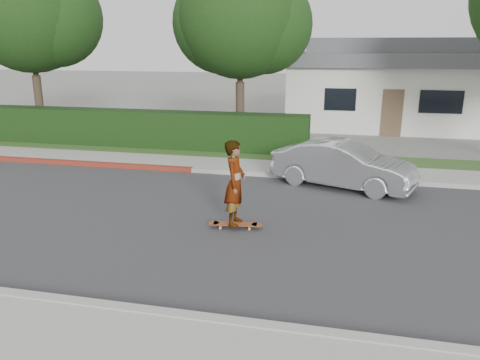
{
  "coord_description": "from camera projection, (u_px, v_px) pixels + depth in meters",
  "views": [
    {
      "loc": [
        5.7,
        -9.88,
        3.98
      ],
      "look_at": [
        3.46,
        0.17,
        1.0
      ],
      "focal_mm": 35.0,
      "sensor_mm": 36.0,
      "label": 1
    }
  ],
  "objects": [
    {
      "name": "ground",
      "position": [
        102.0,
        212.0,
        11.56
      ],
      "size": [
        120.0,
        120.0,
        0.0
      ],
      "primitive_type": "plane",
      "color": "slate",
      "rests_on": "ground"
    },
    {
      "name": "curb_far",
      "position": [
        163.0,
        168.0,
        15.39
      ],
      "size": [
        60.0,
        0.2,
        0.15
      ],
      "primitive_type": "cube",
      "color": "#9E9E99",
      "rests_on": "ground"
    },
    {
      "name": "road",
      "position": [
        102.0,
        212.0,
        11.56
      ],
      "size": [
        60.0,
        8.0,
        0.01
      ],
      "primitive_type": "cube",
      "color": "#2D2D30",
      "rests_on": "ground"
    },
    {
      "name": "skateboarder",
      "position": [
        235.0,
        183.0,
        10.24
      ],
      "size": [
        0.45,
        0.69,
        1.9
      ],
      "primitive_type": "imported",
      "rotation": [
        0.0,
        0.0,
        1.57
      ],
      "color": "white",
      "rests_on": "skateboard"
    },
    {
      "name": "sidewalk_far",
      "position": [
        173.0,
        162.0,
        16.23
      ],
      "size": [
        60.0,
        1.6,
        0.12
      ],
      "primitive_type": "cube",
      "color": "gray",
      "rests_on": "ground"
    },
    {
      "name": "car_silver",
      "position": [
        343.0,
        165.0,
        13.46
      ],
      "size": [
        4.28,
        2.68,
        1.33
      ],
      "primitive_type": "imported",
      "rotation": [
        0.0,
        0.0,
        1.23
      ],
      "color": "silver",
      "rests_on": "ground"
    },
    {
      "name": "hedge",
      "position": [
        121.0,
        129.0,
        18.73
      ],
      "size": [
        15.0,
        1.0,
        1.5
      ],
      "primitive_type": "cube",
      "color": "black",
      "rests_on": "ground"
    },
    {
      "name": "tree_center",
      "position": [
        241.0,
        21.0,
        18.5
      ],
      "size": [
        5.66,
        4.84,
        7.44
      ],
      "color": "#33261C",
      "rests_on": "ground"
    },
    {
      "name": "tree_left",
      "position": [
        31.0,
        13.0,
        19.81
      ],
      "size": [
        5.99,
        5.21,
        8.0
      ],
      "color": "#33261C",
      "rests_on": "ground"
    },
    {
      "name": "planting_strip",
      "position": [
        188.0,
        153.0,
        17.74
      ],
      "size": [
        60.0,
        1.6,
        0.1
      ],
      "primitive_type": "cube",
      "color": "#2D4C1E",
      "rests_on": "ground"
    },
    {
      "name": "curb_red_section",
      "position": [
        30.0,
        160.0,
        16.43
      ],
      "size": [
        12.0,
        0.21,
        0.15
      ],
      "primitive_type": "cube",
      "color": "maroon",
      "rests_on": "ground"
    },
    {
      "name": "skateboard",
      "position": [
        235.0,
        224.0,
        10.5
      ],
      "size": [
        1.24,
        0.38,
        0.11
      ],
      "rotation": [
        0.0,
        0.0,
        0.12
      ],
      "color": "#CB8537",
      "rests_on": "ground"
    },
    {
      "name": "house",
      "position": [
        391.0,
        83.0,
        24.31
      ],
      "size": [
        10.6,
        8.6,
        4.3
      ],
      "color": "beige",
      "rests_on": "ground"
    }
  ]
}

